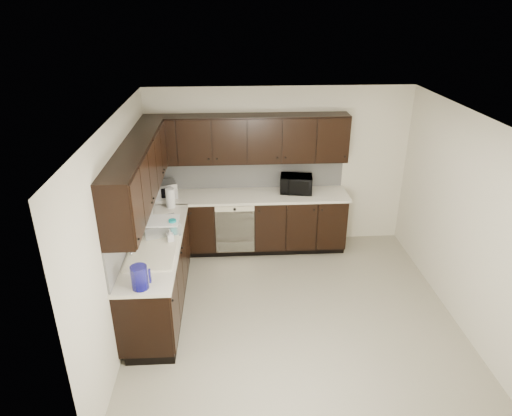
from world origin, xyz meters
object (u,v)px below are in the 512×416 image
at_px(sink, 152,258).
at_px(storage_bin, 160,227).
at_px(toaster_oven, 163,190).
at_px(blue_pitcher, 139,277).
at_px(microwave, 296,184).

relative_size(sink, storage_bin, 1.83).
xyz_separation_m(toaster_oven, storage_bin, (0.11, -1.18, -0.03)).
bearing_deg(sink, toaster_oven, 92.34).
distance_m(sink, blue_pitcher, 0.71).
distance_m(microwave, storage_bin, 2.27).
bearing_deg(blue_pitcher, storage_bin, 105.65).
relative_size(microwave, storage_bin, 1.07).
relative_size(microwave, toaster_oven, 1.30).
distance_m(microwave, toaster_oven, 2.00).
distance_m(sink, storage_bin, 0.53).
xyz_separation_m(toaster_oven, blue_pitcher, (0.06, -2.38, 0.01)).
relative_size(microwave, blue_pitcher, 1.88).
xyz_separation_m(microwave, toaster_oven, (-2.00, -0.07, -0.02)).
bearing_deg(sink, blue_pitcher, -90.92).
height_order(sink, toaster_oven, sink).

